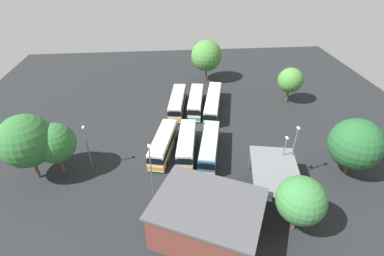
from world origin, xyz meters
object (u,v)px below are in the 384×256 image
(bus_row0_slot0, at_px, (177,102))
(bus_row1_slot1, at_px, (187,144))
(lamp_post_by_building, at_px, (283,156))
(tree_west_edge, at_px, (26,141))
(tree_northwest, at_px, (301,200))
(maintenance_shelter, at_px, (275,171))
(bus_row1_slot0, at_px, (163,144))
(bus_row0_slot2, at_px, (213,103))
(depot_building, at_px, (207,219))
(bus_row0_slot1, at_px, (196,102))
(bus_row1_slot2, at_px, (209,147))
(tree_south_edge, at_px, (355,144))
(lamp_post_far_corner, at_px, (293,151))
(tree_north_edge, at_px, (55,143))
(tree_east_edge, at_px, (290,80))
(tree_northeast, at_px, (206,56))
(lamp_post_near_entrance, at_px, (88,146))
(lamp_post_mid_lot, at_px, (151,170))

(bus_row0_slot0, bearing_deg, bus_row1_slot1, 3.28)
(bus_row0_slot0, height_order, lamp_post_by_building, lamp_post_by_building)
(tree_west_edge, bearing_deg, tree_northwest, 70.31)
(bus_row1_slot1, distance_m, maintenance_shelter, 15.22)
(bus_row1_slot0, xyz_separation_m, tree_northwest, (16.67, 15.73, 3.09))
(bus_row0_slot2, bearing_deg, depot_building, -9.90)
(bus_row0_slot1, bearing_deg, depot_building, -3.25)
(bus_row1_slot2, bearing_deg, bus_row0_slot2, 169.26)
(depot_building, bearing_deg, tree_south_edge, 111.62)
(bus_row0_slot0, relative_size, tree_south_edge, 1.27)
(bus_row0_slot2, xyz_separation_m, tree_west_edge, (17.79, -28.86, 4.84))
(bus_row1_slot2, bearing_deg, tree_northwest, 28.66)
(bus_row0_slot0, xyz_separation_m, bus_row1_slot2, (15.65, 4.44, -0.00))
(bus_row0_slot2, xyz_separation_m, lamp_post_far_corner, (21.13, 8.04, 3.08))
(tree_south_edge, distance_m, tree_north_edge, 42.81)
(lamp_post_by_building, bearing_deg, lamp_post_far_corner, 89.42)
(depot_building, bearing_deg, tree_west_edge, -117.02)
(tree_east_edge, distance_m, tree_south_edge, 23.27)
(lamp_post_far_corner, bearing_deg, tree_northeast, -168.31)
(bus_row1_slot0, bearing_deg, bus_row0_slot0, 168.18)
(tree_east_edge, distance_m, tree_northeast, 20.70)
(lamp_post_near_entrance, height_order, tree_north_edge, tree_north_edge)
(lamp_post_mid_lot, height_order, lamp_post_far_corner, lamp_post_far_corner)
(tree_northeast, bearing_deg, lamp_post_far_corner, 11.69)
(bus_row1_slot1, bearing_deg, lamp_post_by_building, 60.92)
(bus_row0_slot0, xyz_separation_m, depot_building, (30.63, 2.05, 0.86))
(depot_building, bearing_deg, tree_north_edge, -122.26)
(tree_northeast, bearing_deg, tree_south_edge, 24.72)
(maintenance_shelter, bearing_deg, tree_west_edge, -100.42)
(bus_row1_slot0, relative_size, tree_south_edge, 1.19)
(lamp_post_near_entrance, height_order, tree_east_edge, tree_east_edge)
(bus_row1_slot1, relative_size, lamp_post_near_entrance, 1.42)
(bus_row0_slot0, height_order, depot_building, depot_building)
(lamp_post_near_entrance, bearing_deg, depot_building, 49.96)
(tree_east_edge, distance_m, tree_northwest, 34.23)
(bus_row1_slot0, relative_size, tree_northwest, 1.41)
(lamp_post_by_building, xyz_separation_m, tree_south_edge, (-0.14, 10.42, 1.37))
(tree_northeast, height_order, tree_north_edge, tree_northeast)
(bus_row1_slot1, relative_size, maintenance_shelter, 0.98)
(tree_northwest, distance_m, tree_north_edge, 33.57)
(lamp_post_near_entrance, distance_m, lamp_post_by_building, 28.54)
(tree_west_edge, height_order, tree_northwest, tree_west_edge)
(lamp_post_far_corner, relative_size, tree_north_edge, 1.05)
(lamp_post_by_building, distance_m, tree_south_edge, 10.51)
(bus_row1_slot2, xyz_separation_m, lamp_post_near_entrance, (1.41, -18.54, 2.40))
(maintenance_shelter, height_order, tree_south_edge, tree_south_edge)
(lamp_post_far_corner, distance_m, tree_east_edge, 24.94)
(bus_row1_slot1, distance_m, tree_northwest, 20.44)
(lamp_post_far_corner, relative_size, tree_east_edge, 1.16)
(bus_row1_slot2, height_order, tree_south_edge, tree_south_edge)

